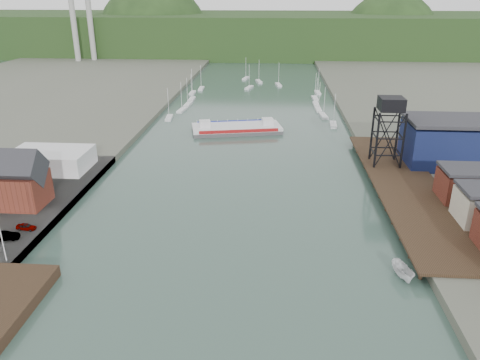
# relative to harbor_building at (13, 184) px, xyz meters

# --- Properties ---
(ground) EXTENTS (600.00, 600.00, 0.00)m
(ground) POSITION_rel_harbor_building_xyz_m (42.00, -30.00, -6.09)
(ground) COLOR #2F4943
(ground) RESTS_ON ground
(west_quay) EXTENTS (16.00, 80.00, 1.60)m
(west_quay) POSITION_rel_harbor_building_xyz_m (2.00, -10.00, -5.29)
(west_quay) COLOR slate
(west_quay) RESTS_ON ground
(east_pier) EXTENTS (14.00, 70.00, 2.45)m
(east_pier) POSITION_rel_harbor_building_xyz_m (79.00, 15.00, -4.19)
(east_pier) COLOR black
(east_pier) RESTS_ON ground
(harbor_building) EXTENTS (12.20, 8.20, 8.90)m
(harbor_building) POSITION_rel_harbor_building_xyz_m (0.00, 0.00, 0.00)
(harbor_building) COLOR #5E261B
(harbor_building) RESTS_ON west_quay
(white_shed) EXTENTS (18.00, 12.00, 4.50)m
(white_shed) POSITION_rel_harbor_building_xyz_m (-2.00, 20.00, -2.24)
(white_shed) COLOR silver
(white_shed) RESTS_ON west_quay
(lift_tower) EXTENTS (6.50, 6.50, 16.00)m
(lift_tower) POSITION_rel_harbor_building_xyz_m (77.00, 28.00, 9.56)
(lift_tower) COLOR black
(lift_tower) RESTS_ON east_pier
(blue_shed) EXTENTS (20.50, 14.50, 11.30)m
(blue_shed) POSITION_rel_harbor_building_xyz_m (92.00, 30.00, 0.98)
(blue_shed) COLOR #0C1636
(blue_shed) RESTS_ON east_land
(marina_sailboats) EXTENTS (57.71, 92.65, 0.90)m
(marina_sailboats) POSITION_rel_harbor_building_xyz_m (42.08, 108.46, -5.74)
(marina_sailboats) COLOR silver
(marina_sailboats) RESTS_ON ground
(smokestacks) EXTENTS (11.20, 8.20, 60.00)m
(smokestacks) POSITION_rel_harbor_building_xyz_m (-64.00, 202.50, 23.91)
(smokestacks) COLOR #9FA09A
(smokestacks) RESTS_ON ground
(distant_hills) EXTENTS (500.00, 120.00, 80.00)m
(distant_hills) POSITION_rel_harbor_building_xyz_m (38.02, 271.35, 4.29)
(distant_hills) COLOR #1D3316
(distant_hills) RESTS_ON ground
(chain_ferry) EXTENTS (28.88, 16.35, 3.92)m
(chain_ferry) POSITION_rel_harbor_building_xyz_m (38.76, 59.89, -4.96)
(chain_ferry) COLOR #49494B
(chain_ferry) RESTS_ON ground
(motorboat) EXTENTS (3.32, 5.98, 2.18)m
(motorboat) POSITION_rel_harbor_building_xyz_m (70.30, -18.04, -5.00)
(motorboat) COLOR silver
(motorboat) RESTS_ON ground
(car_west_a) EXTENTS (3.55, 1.68, 1.17)m
(car_west_a) POSITION_rel_harbor_building_xyz_m (7.13, -9.96, -3.90)
(car_west_a) COLOR #999999
(car_west_a) RESTS_ON west_quay
(car_west_b) EXTENTS (4.70, 2.82, 1.46)m
(car_west_b) POSITION_rel_harbor_building_xyz_m (5.47, -13.80, -3.76)
(car_west_b) COLOR #999999
(car_west_b) RESTS_ON west_quay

